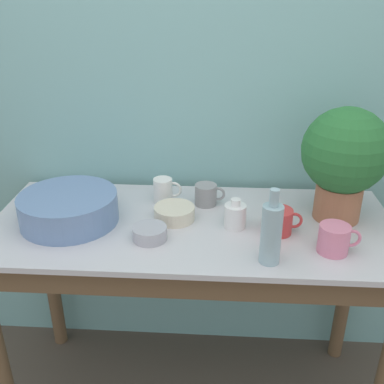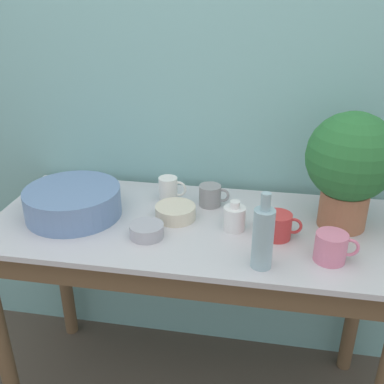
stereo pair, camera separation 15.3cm
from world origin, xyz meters
name	(u,v)px [view 1 (the left image)]	position (x,y,z in m)	size (l,w,h in m)	color
wall_back	(198,94)	(0.00, 0.67, 1.20)	(6.00, 0.05, 2.40)	#7AB2B2
counter_table	(192,266)	(0.00, 0.28, 0.66)	(1.42, 0.62, 0.83)	brown
potted_plant	(345,157)	(0.51, 0.38, 1.06)	(0.29, 0.29, 0.40)	#A36647
bowl_wash_large	(69,208)	(-0.43, 0.29, 0.88)	(0.34, 0.34, 0.10)	#6684B2
bottle_tall	(271,233)	(0.25, 0.08, 0.93)	(0.06, 0.06, 0.24)	#93B2BC
bottle_short	(235,215)	(0.15, 0.29, 0.87)	(0.08, 0.08, 0.11)	white
mug_pink	(334,239)	(0.45, 0.15, 0.87)	(0.13, 0.10, 0.09)	pink
mug_grey	(206,195)	(0.04, 0.46, 0.87)	(0.12, 0.08, 0.08)	gray
mug_red	(279,221)	(0.29, 0.26, 0.87)	(0.13, 0.10, 0.09)	#C63838
mug_white	(164,190)	(-0.12, 0.47, 0.88)	(0.11, 0.07, 0.09)	white
bowl_small_cream	(174,213)	(-0.06, 0.33, 0.85)	(0.14, 0.14, 0.05)	beige
bowl_small_steel	(150,233)	(-0.13, 0.19, 0.85)	(0.11, 0.11, 0.04)	#A8A8B2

